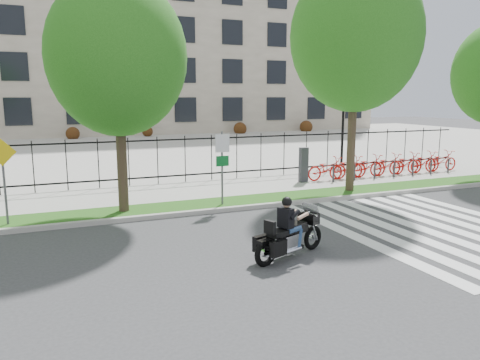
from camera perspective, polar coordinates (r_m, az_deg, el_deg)
name	(u,v)px	position (r m, az deg, el deg)	size (l,w,h in m)	color
ground	(286,247)	(12.13, 5.67, -8.18)	(120.00, 120.00, 0.00)	#343537
curb	(228,209)	(15.69, -1.44, -3.59)	(60.00, 0.20, 0.15)	#A19E97
grass_verge	(219,204)	(16.47, -2.52, -2.94)	(60.00, 1.50, 0.15)	#1D5715
sidewalk	(198,191)	(18.78, -5.15, -1.33)	(60.00, 3.50, 0.15)	#9D9B92
plaza	(126,148)	(35.74, -13.71, 3.85)	(80.00, 34.00, 0.10)	#9D9B92
crosswalk_stripes	(431,227)	(14.95, 22.26, -5.34)	(5.70, 8.00, 0.01)	silver
iron_fence	(185,159)	(20.26, -6.70, 2.57)	(30.00, 0.06, 2.00)	black
office_building	(92,39)	(55.64, -17.56, 16.07)	(60.00, 21.90, 20.15)	gray
lamp_post_right	(344,107)	(27.02, 12.51, 8.66)	(1.06, 0.70, 4.25)	black
street_tree_1	(117,57)	(15.27, -14.74, 14.35)	(4.28, 4.28, 7.33)	#37271E
street_tree_2	(356,36)	(18.77, 13.93, 16.63)	(4.91, 4.91, 8.70)	#37271E
bike_share_station	(386,165)	(22.89, 17.38, 1.81)	(8.95, 0.88, 1.50)	#2D2D33
sign_pole_regulatory	(222,158)	(15.82, -2.18, 2.65)	(0.50, 0.09, 2.50)	#59595B
sign_pole_warning	(3,170)	(14.88, -26.91, 1.09)	(0.78, 0.09, 2.49)	#59595B
motorcycle_rider	(290,233)	(11.24, 6.10, -6.45)	(2.24, 1.16, 1.81)	black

